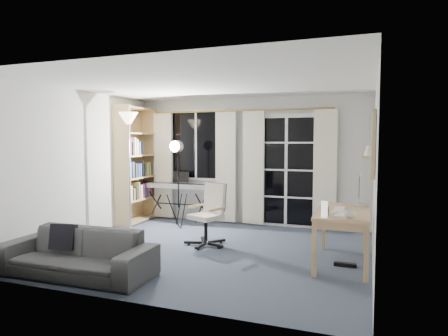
# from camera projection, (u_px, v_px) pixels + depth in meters

# --- Properties ---
(floor) EXTENTS (4.50, 4.00, 0.02)m
(floor) POSITION_uv_depth(u_px,v_px,m) (208.00, 251.00, 5.81)
(floor) COLOR #3B4255
(floor) RESTS_ON ground
(window) EXTENTS (1.20, 0.08, 1.40)m
(window) POSITION_uv_depth(u_px,v_px,m) (197.00, 145.00, 7.91)
(window) COLOR white
(window) RESTS_ON floor
(french_door) EXTENTS (1.32, 0.09, 2.11)m
(french_door) POSITION_uv_depth(u_px,v_px,m) (286.00, 171.00, 7.32)
(french_door) COLOR white
(french_door) RESTS_ON floor
(curtains) EXTENTS (3.60, 0.07, 2.13)m
(curtains) POSITION_uv_depth(u_px,v_px,m) (239.00, 167.00, 7.54)
(curtains) COLOR gold
(curtains) RESTS_ON floor
(bookshelf) EXTENTS (0.39, 1.05, 2.24)m
(bookshelf) POSITION_uv_depth(u_px,v_px,m) (134.00, 168.00, 7.76)
(bookshelf) COLOR tan
(bookshelf) RESTS_ON floor
(torchiere_lamp) EXTENTS (0.42, 0.42, 2.07)m
(torchiere_lamp) POSITION_uv_depth(u_px,v_px,m) (129.00, 136.00, 6.82)
(torchiere_lamp) COLOR #B2B2B7
(torchiere_lamp) RESTS_ON floor
(keyboard_piano) EXTENTS (1.26, 0.62, 0.91)m
(keyboard_piano) POSITION_uv_depth(u_px,v_px,m) (179.00, 186.00, 7.80)
(keyboard_piano) COLOR black
(keyboard_piano) RESTS_ON floor
(studio_light) EXTENTS (0.31, 0.32, 1.62)m
(studio_light) POSITION_uv_depth(u_px,v_px,m) (177.00, 156.00, 7.19)
(studio_light) COLOR black
(studio_light) RESTS_ON floor
(office_chair) EXTENTS (0.65, 0.66, 0.94)m
(office_chair) POSITION_uv_depth(u_px,v_px,m) (211.00, 209.00, 6.10)
(office_chair) COLOR black
(office_chair) RESTS_ON floor
(desk) EXTENTS (0.67, 1.31, 0.70)m
(desk) POSITION_uv_depth(u_px,v_px,m) (343.00, 217.00, 5.11)
(desk) COLOR tan
(desk) RESTS_ON floor
(monitor) EXTENTS (0.17, 0.50, 0.44)m
(monitor) POSITION_uv_depth(u_px,v_px,m) (361.00, 187.00, 5.44)
(monitor) COLOR silver
(monitor) RESTS_ON desk
(desk_clutter) EXTENTS (0.40, 0.79, 0.88)m
(desk_clutter) POSITION_uv_depth(u_px,v_px,m) (337.00, 225.00, 4.93)
(desk_clutter) COLOR white
(desk_clutter) RESTS_ON desk
(mug) EXTENTS (0.12, 0.09, 0.11)m
(mug) POSITION_uv_depth(u_px,v_px,m) (349.00, 213.00, 4.60)
(mug) COLOR silver
(mug) RESTS_ON desk
(wall_mirror) EXTENTS (0.04, 0.94, 0.74)m
(wall_mirror) POSITION_uv_depth(u_px,v_px,m) (373.00, 144.00, 4.60)
(wall_mirror) COLOR tan
(wall_mirror) RESTS_ON floor
(framed_print) EXTENTS (0.03, 0.42, 0.32)m
(framed_print) POSITION_uv_depth(u_px,v_px,m) (374.00, 140.00, 5.44)
(framed_print) COLOR tan
(framed_print) RESTS_ON floor
(wall_shelf) EXTENTS (0.16, 0.30, 0.18)m
(wall_shelf) POSITION_uv_depth(u_px,v_px,m) (368.00, 153.00, 5.94)
(wall_shelf) COLOR tan
(wall_shelf) RESTS_ON floor
(sofa) EXTENTS (1.85, 0.59, 0.72)m
(sofa) POSITION_uv_depth(u_px,v_px,m) (76.00, 246.00, 4.68)
(sofa) COLOR #2D2D2F
(sofa) RESTS_ON floor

